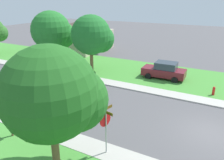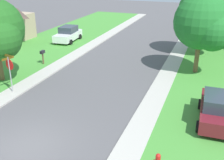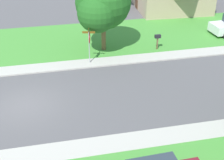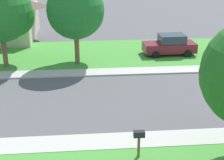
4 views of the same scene
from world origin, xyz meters
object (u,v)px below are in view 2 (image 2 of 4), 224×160
object	(u,v)px
mailbox	(43,54)
tree_sidewalk_far	(205,12)
tree_sidewalk_mid	(204,24)
stop_sign_far_corner	(10,67)
tree_across_right	(214,5)
car_maroon_near_corner	(218,109)
car_white_far_down_street	(68,34)

from	to	relation	value
mailbox	tree_sidewalk_far	bearing A→B (deg)	31.47
tree_sidewalk_mid	mailbox	distance (m)	13.61
stop_sign_far_corner	mailbox	distance (m)	5.92
tree_across_right	mailbox	distance (m)	23.98
car_maroon_near_corner	mailbox	xyz separation A→B (m)	(-14.55, 4.99, 0.14)
car_white_far_down_street	tree_sidewalk_mid	world-z (taller)	tree_sidewalk_mid
car_white_far_down_street	mailbox	world-z (taller)	car_white_far_down_street
tree_across_right	tree_sidewalk_mid	bearing A→B (deg)	-91.05
stop_sign_far_corner	car_white_far_down_street	size ratio (longest dim) A/B	0.63
tree_across_right	tree_sidewalk_far	size ratio (longest dim) A/B	0.82
car_white_far_down_street	tree_across_right	xyz separation A→B (m)	(15.20, 11.85, 2.54)
mailbox	tree_sidewalk_mid	bearing A→B (deg)	10.93
stop_sign_far_corner	mailbox	world-z (taller)	stop_sign_far_corner
car_white_far_down_street	car_maroon_near_corner	bearing A→B (deg)	-38.22
car_maroon_near_corner	car_white_far_down_street	size ratio (longest dim) A/B	0.98
tree_sidewalk_far	mailbox	world-z (taller)	tree_sidewalk_far
car_maroon_near_corner	tree_sidewalk_mid	xyz separation A→B (m)	(-1.51, 7.51, 3.14)
car_maroon_near_corner	mailbox	size ratio (longest dim) A/B	3.32
tree_sidewalk_far	mailbox	distance (m)	15.36
mailbox	stop_sign_far_corner	bearing A→B (deg)	-77.06
tree_across_right	mailbox	xyz separation A→B (m)	(-13.35, -19.78, -2.40)
car_maroon_near_corner	car_white_far_down_street	xyz separation A→B (m)	(-16.40, 12.91, 0.00)
stop_sign_far_corner	car_white_far_down_street	world-z (taller)	stop_sign_far_corner
tree_sidewalk_mid	tree_sidewalk_far	distance (m)	5.34
tree_across_right	car_maroon_near_corner	bearing A→B (deg)	-87.23
stop_sign_far_corner	tree_sidewalk_far	bearing A→B (deg)	49.65
stop_sign_far_corner	tree_across_right	world-z (taller)	tree_across_right
tree_sidewalk_mid	car_white_far_down_street	bearing A→B (deg)	160.04
stop_sign_far_corner	car_white_far_down_street	bearing A→B (deg)	103.06
car_maroon_near_corner	mailbox	world-z (taller)	car_maroon_near_corner
tree_sidewalk_mid	tree_across_right	bearing A→B (deg)	88.95
car_white_far_down_street	tree_sidewalk_mid	distance (m)	16.15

